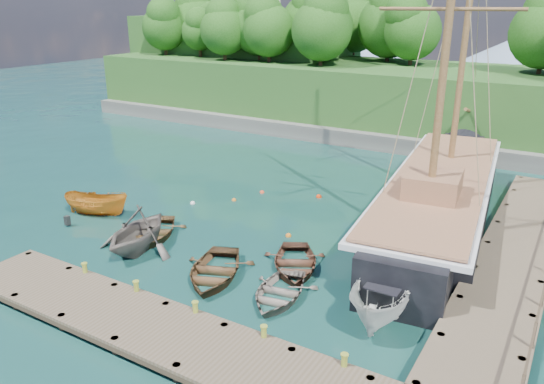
{
  "coord_description": "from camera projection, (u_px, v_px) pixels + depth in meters",
  "views": [
    {
      "loc": [
        13.23,
        -18.26,
        11.49
      ],
      "look_at": [
        -0.39,
        4.4,
        2.0
      ],
      "focal_mm": 35.0,
      "sensor_mm": 36.0,
      "label": 1
    }
  ],
  "objects": [
    {
      "name": "ground",
      "position": [
        231.0,
        260.0,
        25.02
      ],
      "size": [
        160.0,
        160.0,
        0.0
      ],
      "primitive_type": "plane",
      "color": "#133C34",
      "rests_on": "ground"
    },
    {
      "name": "dock_near",
      "position": [
        171.0,
        335.0,
        18.66
      ],
      "size": [
        20.0,
        3.2,
        1.1
      ],
      "color": "brown",
      "rests_on": "ground"
    },
    {
      "name": "dock_east",
      "position": [
        516.0,
        251.0,
        24.95
      ],
      "size": [
        3.2,
        24.0,
        1.1
      ],
      "color": "brown",
      "rests_on": "ground"
    },
    {
      "name": "bollard_0",
      "position": [
        87.0,
        285.0,
        22.85
      ],
      "size": [
        0.26,
        0.26,
        0.45
      ],
      "primitive_type": "cylinder",
      "color": "olive",
      "rests_on": "ground"
    },
    {
      "name": "bollard_1",
      "position": [
        138.0,
        304.0,
        21.39
      ],
      "size": [
        0.26,
        0.26,
        0.45
      ],
      "primitive_type": "cylinder",
      "color": "olive",
      "rests_on": "ground"
    },
    {
      "name": "bollard_2",
      "position": [
        196.0,
        326.0,
        19.94
      ],
      "size": [
        0.26,
        0.26,
        0.45
      ],
      "primitive_type": "cylinder",
      "color": "olive",
      "rests_on": "ground"
    },
    {
      "name": "bollard_3",
      "position": [
        264.0,
        351.0,
        18.49
      ],
      "size": [
        0.26,
        0.26,
        0.45
      ],
      "primitive_type": "cylinder",
      "color": "olive",
      "rests_on": "ground"
    },
    {
      "name": "bollard_4",
      "position": [
        343.0,
        381.0,
        17.03
      ],
      "size": [
        0.26,
        0.26,
        0.45
      ],
      "primitive_type": "cylinder",
      "color": "olive",
      "rests_on": "ground"
    },
    {
      "name": "rowboat_0",
      "position": [
        154.0,
        237.0,
        27.51
      ],
      "size": [
        4.29,
        4.81,
        0.82
      ],
      "primitive_type": "imported",
      "rotation": [
        0.0,
        0.0,
        0.46
      ],
      "color": "brown",
      "rests_on": "ground"
    },
    {
      "name": "rowboat_1",
      "position": [
        139.0,
        250.0,
        26.08
      ],
      "size": [
        4.67,
        5.15,
        2.36
      ],
      "primitive_type": "imported",
      "rotation": [
        0.0,
        0.0,
        0.2
      ],
      "color": "#5F564F",
      "rests_on": "ground"
    },
    {
      "name": "rowboat_2",
      "position": [
        214.0,
        278.0,
        23.44
      ],
      "size": [
        4.63,
        5.32,
        0.92
      ],
      "primitive_type": "imported",
      "rotation": [
        0.0,
        0.0,
        0.39
      ],
      "color": "#50361F",
      "rests_on": "ground"
    },
    {
      "name": "rowboat_3",
      "position": [
        278.0,
        298.0,
        21.81
      ],
      "size": [
        3.4,
        4.29,
        0.8
      ],
      "primitive_type": "imported",
      "rotation": [
        0.0,
        0.0,
        0.18
      ],
      "color": "#6F645A",
      "rests_on": "ground"
    },
    {
      "name": "rowboat_4",
      "position": [
        294.0,
        269.0,
        24.17
      ],
      "size": [
        4.57,
        5.04,
        0.86
      ],
      "primitive_type": "imported",
      "rotation": [
        0.0,
        0.0,
        0.5
      ],
      "color": "#4D2E20",
      "rests_on": "ground"
    },
    {
      "name": "motorboat_orange",
      "position": [
        98.0,
        215.0,
        30.37
      ],
      "size": [
        4.17,
        2.59,
        1.51
      ],
      "primitive_type": "imported",
      "rotation": [
        0.0,
        0.0,
        1.88
      ],
      "color": "#C3741D",
      "rests_on": "ground"
    },
    {
      "name": "cabin_boat_white",
      "position": [
        383.0,
        316.0,
        20.57
      ],
      "size": [
        2.52,
        5.58,
        2.09
      ],
      "primitive_type": "imported",
      "rotation": [
        0.0,
        0.0,
        0.09
      ],
      "color": "silver",
      "rests_on": "ground"
    },
    {
      "name": "schooner",
      "position": [
        438.0,
        203.0,
        29.04
      ],
      "size": [
        7.25,
        27.8,
        20.43
      ],
      "rotation": [
        0.0,
        0.0,
        0.11
      ],
      "color": "black",
      "rests_on": "ground"
    },
    {
      "name": "mooring_buoy_0",
      "position": [
        193.0,
        204.0,
        32.02
      ],
      "size": [
        0.31,
        0.31,
        0.31
      ],
      "primitive_type": "sphere",
      "color": "silver",
      "rests_on": "ground"
    },
    {
      "name": "mooring_buoy_1",
      "position": [
        234.0,
        201.0,
        32.54
      ],
      "size": [
        0.28,
        0.28,
        0.28
      ],
      "primitive_type": "sphere",
      "color": "orange",
      "rests_on": "ground"
    },
    {
      "name": "mooring_buoy_2",
      "position": [
        288.0,
        236.0,
        27.58
      ],
      "size": [
        0.31,
        0.31,
        0.31
      ],
      "primitive_type": "sphere",
      "color": "orange",
      "rests_on": "ground"
    },
    {
      "name": "mooring_buoy_3",
      "position": [
        377.0,
        219.0,
        29.75
      ],
      "size": [
        0.35,
        0.35,
        0.35
      ],
      "primitive_type": "sphere",
      "color": "white",
      "rests_on": "ground"
    },
    {
      "name": "mooring_buoy_4",
      "position": [
        262.0,
        193.0,
        33.87
      ],
      "size": [
        0.29,
        0.29,
        0.29
      ],
      "primitive_type": "sphere",
      "color": "#F64822",
      "rests_on": "ground"
    },
    {
      "name": "mooring_buoy_5",
      "position": [
        319.0,
        197.0,
        33.09
      ],
      "size": [
        0.35,
        0.35,
        0.35
      ],
      "primitive_type": "sphere",
      "color": "red",
      "rests_on": "ground"
    },
    {
      "name": "headland",
      "position": [
        303.0,
        63.0,
        54.7
      ],
      "size": [
        51.0,
        19.31,
        12.9
      ],
      "color": "#474744",
      "rests_on": "ground"
    },
    {
      "name": "distant_ridge",
      "position": [
        529.0,
        54.0,
        77.94
      ],
      "size": [
        117.0,
        40.0,
        10.0
      ],
      "color": "#728CA5",
      "rests_on": "ground"
    }
  ]
}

